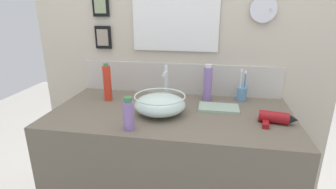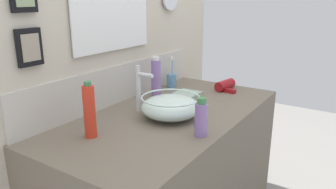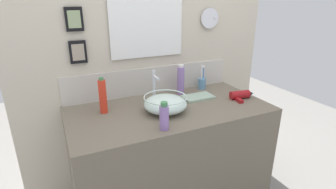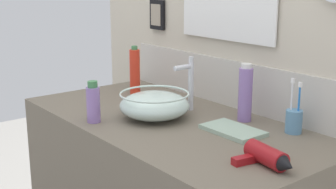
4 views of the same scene
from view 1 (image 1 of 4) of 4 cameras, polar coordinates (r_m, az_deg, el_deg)
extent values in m
cube|color=#6B6051|center=(1.69, 0.57, -16.74)|extent=(1.35, 0.67, 0.83)
cube|color=beige|center=(1.75, 2.67, 11.04)|extent=(1.98, 0.06, 2.32)
cube|color=beige|center=(1.76, 2.40, 3.46)|extent=(1.32, 0.02, 0.21)
cube|color=white|center=(1.71, 1.64, 16.75)|extent=(0.49, 0.01, 0.37)
cube|color=white|center=(1.70, 1.60, 16.74)|extent=(0.55, 0.01, 0.43)
cylinder|color=silver|center=(1.69, 20.09, 17.06)|extent=(0.15, 0.01, 0.15)
cylinder|color=silver|center=(1.71, 21.32, 16.94)|extent=(0.01, 0.06, 0.01)
cube|color=black|center=(1.84, -14.46, 18.42)|extent=(0.11, 0.02, 0.15)
cube|color=gray|center=(1.83, -14.58, 18.41)|extent=(0.08, 0.01, 0.11)
cube|color=black|center=(1.85, -13.93, 11.98)|extent=(0.11, 0.02, 0.15)
cube|color=gray|center=(1.84, -14.05, 11.95)|extent=(0.08, 0.01, 0.11)
ellipsoid|color=silver|center=(1.44, -1.76, -2.18)|extent=(0.28, 0.28, 0.11)
torus|color=silver|center=(1.42, -1.78, -0.33)|extent=(0.28, 0.28, 0.01)
torus|color=#B2B7BC|center=(1.46, -1.74, -3.99)|extent=(0.11, 0.11, 0.01)
cylinder|color=silver|center=(1.60, -0.37, 1.84)|extent=(0.02, 0.02, 0.20)
cylinder|color=silver|center=(1.54, -0.67, 4.60)|extent=(0.02, 0.09, 0.02)
cylinder|color=silver|center=(1.57, -0.38, 5.87)|extent=(0.02, 0.02, 0.03)
cylinder|color=maroon|center=(1.44, 22.00, -4.60)|extent=(0.15, 0.08, 0.06)
cone|color=black|center=(1.45, 25.64, -4.97)|extent=(0.05, 0.06, 0.05)
cube|color=maroon|center=(1.40, 20.48, -5.92)|extent=(0.04, 0.09, 0.02)
cylinder|color=#598CB2|center=(1.70, 15.73, 0.08)|extent=(0.06, 0.06, 0.09)
cylinder|color=blue|center=(1.69, 16.28, 1.60)|extent=(0.01, 0.01, 0.17)
cube|color=white|center=(1.67, 16.57, 4.68)|extent=(0.01, 0.01, 0.02)
cylinder|color=white|center=(1.68, 15.47, 1.74)|extent=(0.01, 0.01, 0.18)
cube|color=white|center=(1.65, 15.76, 5.04)|extent=(0.01, 0.01, 0.02)
cylinder|color=red|center=(1.67, -13.07, 2.36)|extent=(0.05, 0.05, 0.22)
cylinder|color=#3F7F4C|center=(1.64, -13.37, 6.33)|extent=(0.03, 0.03, 0.02)
cylinder|color=#8C6BB2|center=(1.26, -8.56, -4.62)|extent=(0.05, 0.05, 0.14)
cylinder|color=#3F7F4C|center=(1.23, -8.74, -1.10)|extent=(0.04, 0.04, 0.02)
cylinder|color=#8C6BB2|center=(1.64, 8.62, 2.24)|extent=(0.06, 0.06, 0.21)
cylinder|color=silver|center=(1.61, 8.82, 6.16)|extent=(0.04, 0.04, 0.02)
cube|color=#99B29E|center=(1.54, 10.96, -2.87)|extent=(0.23, 0.14, 0.02)
camera|label=2|loc=(1.60, -62.28, 8.73)|focal=35.00mm
camera|label=3|loc=(0.94, -89.72, 8.67)|focal=28.00mm
camera|label=4|loc=(1.20, 88.74, 0.16)|focal=50.00mm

